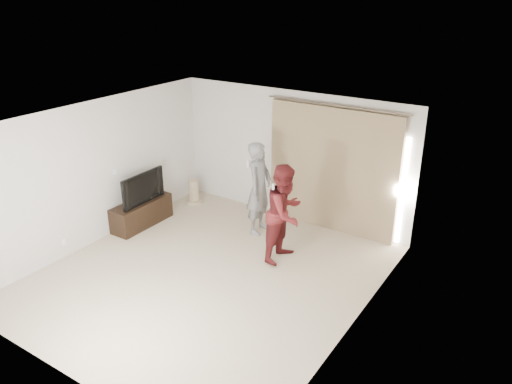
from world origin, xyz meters
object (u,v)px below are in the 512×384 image
person_man (259,188)px  tv (139,187)px  person_woman (285,213)px  tv_console (142,213)px

person_man → tv: bearing=-153.7°
person_man → person_woman: (0.92, -0.63, -0.03)m
tv_console → person_man: size_ratio=0.73×
tv_console → person_man: bearing=26.3°
tv_console → tv: 0.56m
tv_console → tv: bearing=0.0°
tv → tv_console: bearing=-0.0°
person_woman → tv_console: bearing=-172.2°
person_man → person_woman: bearing=-34.1°
tv_console → tv: (0.00, 0.00, 0.56)m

